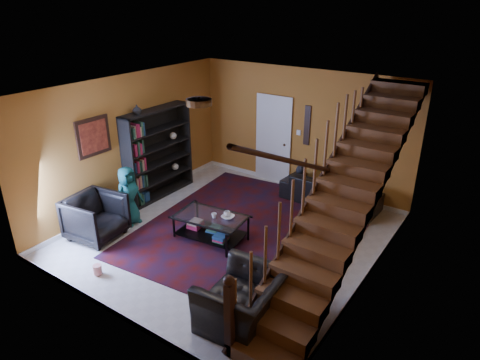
% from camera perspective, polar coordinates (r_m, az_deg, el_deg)
% --- Properties ---
extents(floor, '(5.50, 5.50, 0.00)m').
position_cam_1_polar(floor, '(8.25, -1.19, -7.42)').
color(floor, beige).
rests_on(floor, ground).
extents(room, '(5.50, 5.50, 5.50)m').
position_cam_1_polar(room, '(9.87, -2.97, -1.62)').
color(room, '#AD6426').
rests_on(room, ground).
extents(staircase, '(0.95, 5.02, 3.18)m').
position_cam_1_polar(staircase, '(6.71, 13.60, -2.27)').
color(staircase, brown).
rests_on(staircase, floor).
extents(bookshelf, '(0.35, 1.80, 2.00)m').
position_cam_1_polar(bookshelf, '(9.68, -10.79, 3.32)').
color(bookshelf, black).
rests_on(bookshelf, floor).
extents(door, '(0.82, 0.05, 2.05)m').
position_cam_1_polar(door, '(10.26, 4.48, 5.20)').
color(door, silver).
rests_on(door, floor).
extents(framed_picture, '(0.04, 0.74, 0.74)m').
position_cam_1_polar(framed_picture, '(8.64, -18.97, 5.48)').
color(framed_picture, '#97361B').
rests_on(framed_picture, room).
extents(wall_hanging, '(0.14, 0.03, 0.90)m').
position_cam_1_polar(wall_hanging, '(9.74, 8.94, 7.20)').
color(wall_hanging, black).
rests_on(wall_hanging, room).
extents(ceiling_fixture, '(0.40, 0.40, 0.10)m').
position_cam_1_polar(ceiling_fixture, '(6.62, -5.50, 10.29)').
color(ceiling_fixture, '#3F2814').
rests_on(ceiling_fixture, room).
extents(rug, '(4.30, 4.80, 0.02)m').
position_cam_1_polar(rug, '(8.44, 1.59, -6.58)').
color(rug, '#3F0B0B').
rests_on(rug, floor).
extents(sofa, '(2.15, 0.94, 0.62)m').
position_cam_1_polar(sofa, '(9.48, 11.93, -1.53)').
color(sofa, black).
rests_on(sofa, floor).
extents(armchair_left, '(1.05, 1.02, 0.85)m').
position_cam_1_polar(armchair_left, '(8.44, -18.67, -4.73)').
color(armchair_left, black).
rests_on(armchair_left, floor).
extents(armchair_right, '(1.10, 1.23, 0.75)m').
position_cam_1_polar(armchair_right, '(6.11, 0.35, -15.77)').
color(armchair_right, black).
rests_on(armchair_right, floor).
extents(person_adult_a, '(0.45, 0.30, 1.19)m').
position_cam_1_polar(person_adult_a, '(9.87, 7.93, -1.22)').
color(person_adult_a, black).
rests_on(person_adult_a, sofa).
extents(person_adult_b, '(0.64, 0.51, 1.28)m').
position_cam_1_polar(person_adult_b, '(9.45, 14.14, -2.62)').
color(person_adult_b, black).
rests_on(person_adult_b, sofa).
extents(person_child, '(0.38, 0.59, 1.21)m').
position_cam_1_polar(person_child, '(8.68, -14.65, -2.06)').
color(person_child, '#195D5F').
rests_on(person_child, armchair_left).
extents(coffee_table, '(1.37, 0.90, 0.49)m').
position_cam_1_polar(coffee_table, '(8.01, -3.93, -6.12)').
color(coffee_table, black).
rests_on(coffee_table, floor).
extents(cup_a, '(0.16, 0.16, 0.10)m').
position_cam_1_polar(cup_a, '(7.87, -1.75, -4.55)').
color(cup_a, '#999999').
rests_on(cup_a, coffee_table).
extents(cup_b, '(0.12, 0.12, 0.09)m').
position_cam_1_polar(cup_b, '(7.84, -3.47, -4.76)').
color(cup_b, '#999999').
rests_on(cup_b, coffee_table).
extents(bowl, '(0.25, 0.25, 0.06)m').
position_cam_1_polar(bowl, '(7.81, -1.63, -4.96)').
color(bowl, '#999999').
rests_on(bowl, coffee_table).
extents(vase, '(0.18, 0.18, 0.19)m').
position_cam_1_polar(vase, '(9.03, -13.58, 9.13)').
color(vase, '#999999').
rests_on(vase, bookshelf).
extents(popcorn_bucket, '(0.16, 0.16, 0.16)m').
position_cam_1_polar(popcorn_bucket, '(7.53, -18.47, -11.25)').
color(popcorn_bucket, red).
rests_on(popcorn_bucket, rug).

